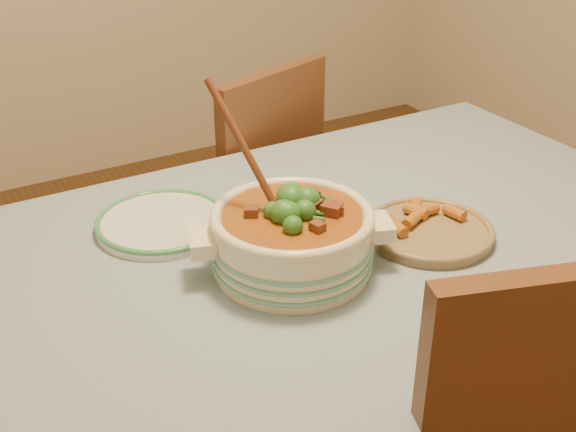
# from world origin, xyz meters

# --- Properties ---
(dining_table) EXTENTS (1.68, 1.08, 0.76)m
(dining_table) POSITION_xyz_m (0.00, 0.00, 0.66)
(dining_table) COLOR brown
(dining_table) RESTS_ON floor
(stew_casserole) EXTENTS (0.42, 0.41, 0.39)m
(stew_casserole) POSITION_xyz_m (-0.17, -0.05, 0.84)
(stew_casserole) COLOR beige
(stew_casserole) RESTS_ON dining_table
(white_plate) EXTENTS (0.33, 0.33, 0.03)m
(white_plate) POSITION_xyz_m (-0.33, 0.25, 0.77)
(white_plate) COLOR silver
(white_plate) RESTS_ON dining_table
(condiment_bowl) EXTENTS (0.13, 0.13, 0.06)m
(condiment_bowl) POSITION_xyz_m (-0.08, 0.20, 0.79)
(condiment_bowl) COLOR black
(condiment_bowl) RESTS_ON dining_table
(fried_plate) EXTENTS (0.33, 0.33, 0.05)m
(fried_plate) POSITION_xyz_m (0.17, -0.09, 0.78)
(fried_plate) COLOR #937451
(fried_plate) RESTS_ON dining_table
(chair_far) EXTENTS (0.56, 0.56, 0.94)m
(chair_far) POSITION_xyz_m (0.13, 0.75, 0.53)
(chair_far) COLOR brown
(chair_far) RESTS_ON floor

